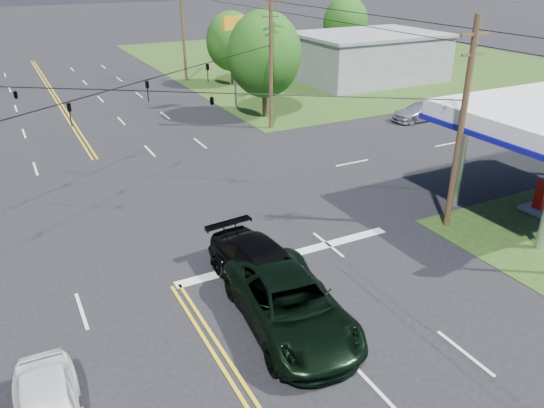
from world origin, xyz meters
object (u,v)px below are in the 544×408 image
pole_right_far (183,29)px  suv_black (265,269)px  pickup_dkgreen (291,304)px  tree_right_a (264,54)px  tree_far_r (346,23)px  tree_right_b (232,41)px  retail_ne (368,58)px  pole_ne (271,61)px  pole_se (462,125)px

pole_right_far → suv_black: size_ratio=1.68×
pickup_dkgreen → suv_black: size_ratio=1.11×
tree_right_a → tree_far_r: bearing=42.0°
tree_right_b → tree_far_r: (17.50, 6.00, 0.33)m
retail_ne → tree_far_r: tree_far_r is taller
retail_ne → pole_ne: size_ratio=1.47×
tree_right_b → tree_far_r: tree_far_r is taller
tree_far_r → pickup_dkgreen: tree_far_r is taller
pole_ne → pickup_dkgreen: (-10.29, -21.22, -4.00)m
pole_se → tree_right_b: pole_se is taller
retail_ne → pole_se: pole_se is taller
pole_right_far → tree_right_a: bearing=-86.4°
tree_right_a → retail_ne: bearing=26.6°
pole_right_far → tree_right_b: bearing=-48.8°
tree_right_b → pole_ne: bearing=-103.1°
pole_se → suv_black: size_ratio=1.60×
retail_ne → pole_se: 33.72m
pole_right_far → pole_se: bearing=-90.0°
suv_black → pole_se: bearing=-1.4°
pole_ne → retail_ne: bearing=32.9°
pole_se → pole_right_far: bearing=90.0°
tree_right_a → tree_right_b: (2.50, 12.00, -0.65)m
pole_ne → pole_se: bearing=-90.0°
retail_ne → tree_right_a: bearing=-153.4°
tree_right_b → pickup_dkgreen: 38.90m
retail_ne → tree_right_b: 14.22m
tree_right_b → pickup_dkgreen: bearing=-110.8°
suv_black → tree_far_r: bearing=46.6°
tree_far_r → pickup_dkgreen: size_ratio=1.16×
pickup_dkgreen → pole_right_far: bearing=81.9°
tree_right_b → pickup_dkgreen: (-13.79, -36.22, -3.30)m
pole_ne → suv_black: (-10.00, -18.70, -4.05)m
tree_right_b → tree_far_r: size_ratio=0.93×
retail_ne → pole_se: size_ratio=1.47×
retail_ne → pole_right_far: bearing=154.8°
pole_se → tree_right_b: bearing=83.9°
retail_ne → pole_se: (-17.00, -29.00, 2.72)m
retail_ne → pickup_dkgreen: retail_ne is taller
retail_ne → tree_right_a: size_ratio=1.71×
pole_ne → tree_right_b: bearing=76.9°
retail_ne → tree_right_b: (-13.50, 4.00, 2.02)m
retail_ne → suv_black: 40.16m
pole_right_far → tree_far_r: pole_right_far is taller
tree_far_r → suv_black: bearing=-128.0°
tree_right_a → suv_black: bearing=-116.9°
retail_ne → pickup_dkgreen: 42.25m
suv_black → retail_ne: bearing=42.3°
retail_ne → pole_right_far: size_ratio=1.40×
retail_ne → tree_far_r: size_ratio=1.83×
pole_se → tree_right_b: size_ratio=1.34×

